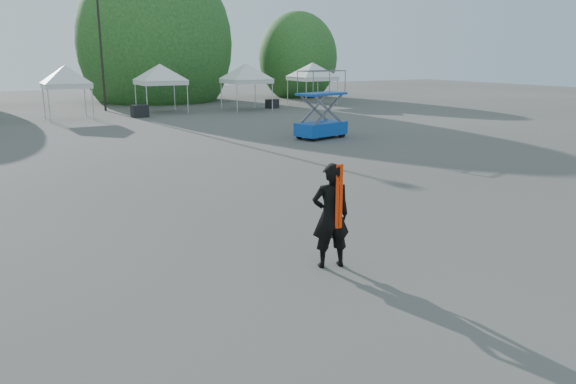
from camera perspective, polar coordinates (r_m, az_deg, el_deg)
ground at (r=11.95m, az=0.01°, el=-5.56°), size 120.00×120.00×0.00m
light_pole_east at (r=42.70m, az=-18.59°, el=15.22°), size 0.60×0.25×9.80m
tree_mid_e at (r=50.94m, az=-13.32°, el=14.46°), size 5.12×5.12×7.79m
tree_far_e at (r=54.31m, az=1.02°, el=13.47°), size 3.84×3.84×5.84m
tent_e at (r=37.72m, az=-21.72°, el=11.49°), size 3.82×3.82×3.88m
tent_f at (r=40.26m, az=-12.90°, el=12.20°), size 4.27×4.27×3.88m
tent_g at (r=41.30m, az=-4.29°, el=12.53°), size 4.21×4.21×3.88m
tent_h at (r=45.52m, az=2.50°, el=12.67°), size 4.37×4.37×3.88m
man at (r=10.59m, az=4.37°, el=-2.39°), size 0.84×0.65×2.02m
scissor_lift at (r=27.20m, az=3.41°, el=8.86°), size 2.71×1.78×3.22m
crate_mid at (r=37.79m, az=-14.83°, el=7.95°), size 1.02×0.79×0.79m
crate_east at (r=42.80m, az=-1.62°, el=8.95°), size 1.00×0.87×0.66m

